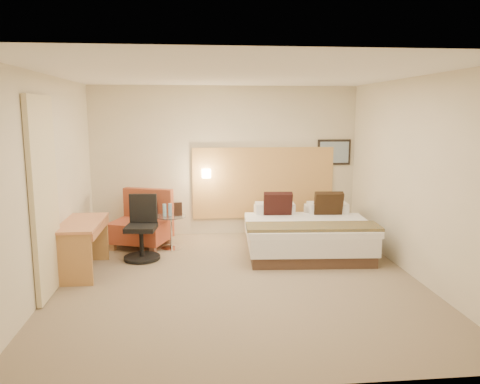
{
  "coord_description": "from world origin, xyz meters",
  "views": [
    {
      "loc": [
        -0.57,
        -5.96,
        2.23
      ],
      "look_at": [
        0.1,
        0.78,
        1.07
      ],
      "focal_mm": 35.0,
      "sensor_mm": 36.0,
      "label": 1
    }
  ],
  "objects": [
    {
      "name": "menu_folder",
      "position": [
        -0.84,
        1.59,
        0.67
      ],
      "size": [
        0.14,
        0.07,
        0.22
      ],
      "primitive_type": "cube",
      "rotation": [
        0.0,
        0.0,
        0.14
      ],
      "color": "#301C14",
      "rests_on": "side_table"
    },
    {
      "name": "art_frame",
      "position": [
        2.02,
        2.48,
        1.5
      ],
      "size": [
        0.62,
        0.03,
        0.47
      ],
      "primitive_type": "cube",
      "color": "black",
      "rests_on": "wall_back"
    },
    {
      "name": "desk",
      "position": [
        -2.11,
        0.56,
        0.58
      ],
      "size": [
        0.55,
        1.17,
        0.73
      ],
      "color": "#CA7A4F",
      "rests_on": "floor"
    },
    {
      "name": "art_canvas",
      "position": [
        2.02,
        2.46,
        1.5
      ],
      "size": [
        0.54,
        0.01,
        0.39
      ],
      "primitive_type": "cube",
      "color": "#778FA5",
      "rests_on": "wall_back"
    },
    {
      "name": "wall_left",
      "position": [
        -2.41,
        0.0,
        1.35
      ],
      "size": [
        0.02,
        5.0,
        2.7
      ],
      "primitive_type": "cube",
      "color": "beige",
      "rests_on": "floor"
    },
    {
      "name": "side_table",
      "position": [
        -0.96,
        1.58,
        0.31
      ],
      "size": [
        0.57,
        0.57,
        0.56
      ],
      "color": "silver",
      "rests_on": "floor"
    },
    {
      "name": "curtain",
      "position": [
        -2.36,
        -0.25,
        1.22
      ],
      "size": [
        0.06,
        0.9,
        2.42
      ],
      "primitive_type": "cube",
      "color": "beige",
      "rests_on": "wall_left"
    },
    {
      "name": "wall_back",
      "position": [
        0.0,
        2.51,
        1.35
      ],
      "size": [
        4.8,
        0.02,
        2.7
      ],
      "primitive_type": "cube",
      "color": "beige",
      "rests_on": "floor"
    },
    {
      "name": "ceiling",
      "position": [
        0.0,
        0.0,
        2.71
      ],
      "size": [
        4.8,
        5.0,
        0.02
      ],
      "primitive_type": "cube",
      "color": "white",
      "rests_on": "floor"
    },
    {
      "name": "wall_right",
      "position": [
        2.41,
        0.0,
        1.35
      ],
      "size": [
        0.02,
        5.0,
        2.7
      ],
      "primitive_type": "cube",
      "color": "beige",
      "rests_on": "floor"
    },
    {
      "name": "lounge_chair",
      "position": [
        -1.45,
        1.85,
        0.37
      ],
      "size": [
        1.1,
        1.03,
        0.94
      ],
      "color": "tan",
      "rests_on": "floor"
    },
    {
      "name": "desk_chair",
      "position": [
        -1.38,
        1.11,
        0.4
      ],
      "size": [
        0.61,
        0.61,
        0.98
      ],
      "color": "black",
      "rests_on": "floor"
    },
    {
      "name": "bottle_a",
      "position": [
        -1.06,
        1.59,
        0.66
      ],
      "size": [
        0.07,
        0.07,
        0.2
      ],
      "primitive_type": "cylinder",
      "rotation": [
        0.0,
        0.0,
        0.14
      ],
      "color": "#95D0E7",
      "rests_on": "side_table"
    },
    {
      "name": "bed",
      "position": [
        1.21,
        1.24,
        0.31
      ],
      "size": [
        2.03,
        1.99,
        0.94
      ],
      "color": "#452F22",
      "rests_on": "floor"
    },
    {
      "name": "lamp_shade",
      "position": [
        -0.35,
        2.36,
        1.15
      ],
      "size": [
        0.15,
        0.15,
        0.15
      ],
      "primitive_type": "cube",
      "color": "#FFEDC6",
      "rests_on": "wall_back"
    },
    {
      "name": "floor",
      "position": [
        0.0,
        0.0,
        -0.01
      ],
      "size": [
        4.8,
        5.0,
        0.02
      ],
      "primitive_type": "cube",
      "color": "#806E56",
      "rests_on": "ground"
    },
    {
      "name": "lamp_arm",
      "position": [
        -0.35,
        2.42,
        1.15
      ],
      "size": [
        0.02,
        0.12,
        0.02
      ],
      "primitive_type": "cylinder",
      "rotation": [
        1.57,
        0.0,
        0.0
      ],
      "color": "silver",
      "rests_on": "wall_back"
    },
    {
      "name": "bottle_b",
      "position": [
        -0.97,
        1.61,
        0.66
      ],
      "size": [
        0.07,
        0.07,
        0.2
      ],
      "primitive_type": "cylinder",
      "rotation": [
        0.0,
        0.0,
        0.14
      ],
      "color": "#99CDED",
      "rests_on": "side_table"
    },
    {
      "name": "headboard_panel",
      "position": [
        0.7,
        2.47,
        0.95
      ],
      "size": [
        2.6,
        0.04,
        1.3
      ],
      "primitive_type": "cube",
      "color": "tan",
      "rests_on": "wall_back"
    },
    {
      "name": "wall_front",
      "position": [
        0.0,
        -2.51,
        1.35
      ],
      "size": [
        4.8,
        0.02,
        2.7
      ],
      "primitive_type": "cube",
      "color": "beige",
      "rests_on": "floor"
    }
  ]
}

